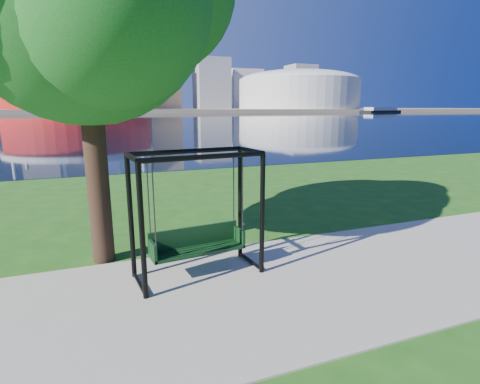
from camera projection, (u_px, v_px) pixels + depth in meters
ground at (237, 279)px, 6.72m from camera, size 900.00×900.00×0.00m
path at (248, 291)px, 6.26m from camera, size 120.00×4.00×0.03m
river at (103, 119)px, 99.56m from camera, size 900.00×180.00×0.02m
far_bank at (96, 110)px, 285.05m from camera, size 900.00×228.00×2.00m
stadium at (76, 87)px, 213.99m from camera, size 83.00×83.00×32.00m
arena at (299, 89)px, 264.38m from camera, size 84.00×84.00×26.56m
skyline at (86, 64)px, 288.03m from camera, size 392.00×66.00×96.50m
swing at (197, 217)px, 6.65m from camera, size 2.32×1.19×2.28m
barge at (381, 110)px, 226.54m from camera, size 31.75×15.98×3.07m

